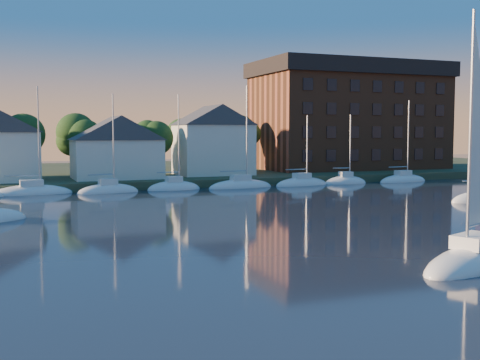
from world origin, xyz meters
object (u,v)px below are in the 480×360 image
clubhouse_centre (116,147)px  drifting_sailboat_right (479,201)px  hero_sailboat (476,254)px  clubhouse_east (213,139)px  condo_block (349,115)px

clubhouse_centre → drifting_sailboat_right: (30.57, -31.80, -5.04)m
clubhouse_centre → drifting_sailboat_right: clubhouse_centre is taller
hero_sailboat → clubhouse_east: bearing=-116.5°
clubhouse_centre → condo_block: bearing=11.2°
clubhouse_centre → clubhouse_east: (14.00, 2.00, 0.87)m
condo_block → hero_sailboat: condo_block is taller
condo_block → drifting_sailboat_right: (-9.43, -39.75, -9.69)m
drifting_sailboat_right → clubhouse_centre: bearing=142.1°
clubhouse_east → drifting_sailboat_right: (16.57, -33.80, -5.90)m
hero_sailboat → condo_block: bearing=-138.0°
hero_sailboat → drifting_sailboat_right: 30.88m
hero_sailboat → drifting_sailboat_right: bearing=-155.3°
clubhouse_east → hero_sailboat: size_ratio=0.74×
clubhouse_centre → hero_sailboat: hero_sailboat is taller
condo_block → drifting_sailboat_right: 41.98m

